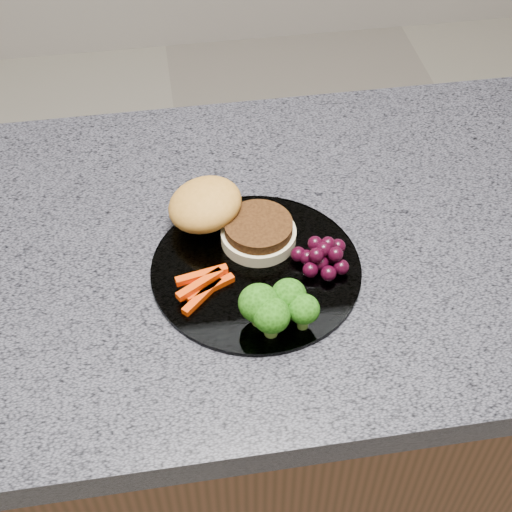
{
  "coord_description": "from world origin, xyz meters",
  "views": [
    {
      "loc": [
        -0.04,
        -0.63,
        1.56
      ],
      "look_at": [
        0.05,
        -0.05,
        0.93
      ],
      "focal_mm": 50.0,
      "sensor_mm": 36.0,
      "label": 1
    }
  ],
  "objects": [
    {
      "name": "plate",
      "position": [
        0.05,
        -0.05,
        0.9
      ],
      "size": [
        0.26,
        0.26,
        0.01
      ],
      "primitive_type": "cylinder",
      "color": "white",
      "rests_on": "countertop"
    },
    {
      "name": "countertop",
      "position": [
        0.0,
        0.0,
        0.88
      ],
      "size": [
        1.2,
        0.6,
        0.04
      ],
      "primitive_type": "cube",
      "color": "#4E4D57",
      "rests_on": "island_cabinet"
    },
    {
      "name": "grape_bunch",
      "position": [
        0.14,
        -0.06,
        0.92
      ],
      "size": [
        0.07,
        0.06,
        0.03
      ],
      "rotation": [
        0.0,
        0.0,
        0.18
      ],
      "color": "black",
      "rests_on": "plate"
    },
    {
      "name": "broccoli",
      "position": [
        0.06,
        -0.14,
        0.94
      ],
      "size": [
        0.09,
        0.07,
        0.06
      ],
      "rotation": [
        0.0,
        0.0,
        0.01
      ],
      "color": "olive",
      "rests_on": "plate"
    },
    {
      "name": "island_cabinet",
      "position": [
        0.0,
        0.0,
        0.43
      ],
      "size": [
        1.2,
        0.6,
        0.86
      ],
      "primitive_type": "cube",
      "color": "#57321E",
      "rests_on": "ground"
    },
    {
      "name": "burger",
      "position": [
        0.02,
        0.02,
        0.93
      ],
      "size": [
        0.19,
        0.17,
        0.05
      ],
      "rotation": [
        0.0,
        0.0,
        -0.37
      ],
      "color": "beige",
      "rests_on": "plate"
    },
    {
      "name": "carrot_sticks",
      "position": [
        -0.01,
        -0.08,
        0.91
      ],
      "size": [
        0.07,
        0.07,
        0.02
      ],
      "rotation": [
        0.0,
        0.0,
        0.28
      ],
      "color": "red",
      "rests_on": "plate"
    }
  ]
}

